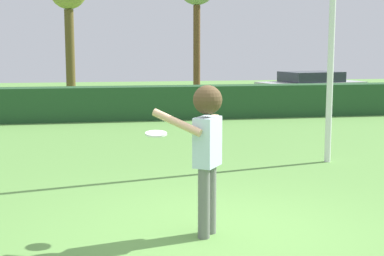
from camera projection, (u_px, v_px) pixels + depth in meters
The scene contains 5 objects.
ground_plane at pixel (216, 233), 6.78m from camera, with size 60.00×60.00×0.00m, color #609745.
person at pixel (207, 141), 6.53m from camera, with size 0.84×0.49×1.79m.
frisbee at pixel (156, 134), 6.69m from camera, with size 0.26×0.26×0.05m.
hedge_row at pixel (138, 103), 17.35m from camera, with size 29.98×0.90×1.02m, color #234B27.
parked_car_silver at pixel (311, 86), 22.33m from camera, with size 4.47×2.57×1.25m.
Camera 1 is at (-1.46, -6.37, 2.22)m, focal length 52.62 mm.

